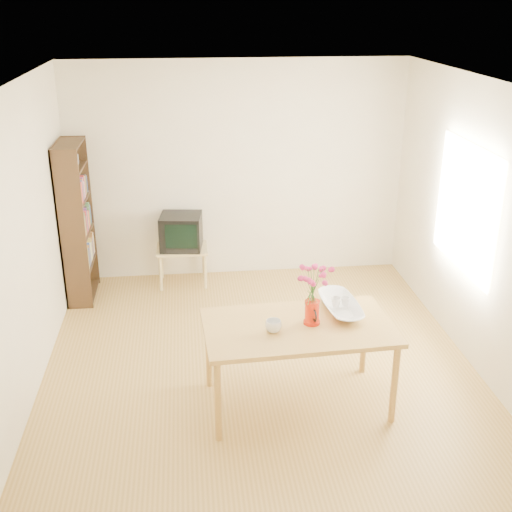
{
  "coord_description": "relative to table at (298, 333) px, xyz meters",
  "views": [
    {
      "loc": [
        -0.62,
        -5.18,
        3.26
      ],
      "look_at": [
        0.0,
        0.3,
        1.0
      ],
      "focal_mm": 45.0,
      "sensor_mm": 36.0,
      "label": 1
    }
  ],
  "objects": [
    {
      "name": "room",
      "position": [
        -0.22,
        0.62,
        0.62
      ],
      "size": [
        4.5,
        4.5,
        4.5
      ],
      "color": "olive",
      "rests_on": "ground"
    },
    {
      "name": "teacup_b",
      "position": [
        0.45,
        0.26,
        0.24
      ],
      "size": [
        0.07,
        0.07,
        0.06
      ],
      "primitive_type": "imported",
      "rotation": [
        0.0,
        0.0,
        1.59
      ],
      "color": "white",
      "rests_on": "bowl"
    },
    {
      "name": "mug",
      "position": [
        -0.22,
        -0.09,
        0.12
      ],
      "size": [
        0.18,
        0.18,
        0.1
      ],
      "primitive_type": "imported",
      "rotation": [
        0.0,
        0.0,
        3.74
      ],
      "color": "white",
      "rests_on": "table"
    },
    {
      "name": "flowers",
      "position": [
        0.11,
        0.02,
        0.43
      ],
      "size": [
        0.23,
        0.23,
        0.33
      ],
      "primitive_type": null,
      "color": "#CC3070",
      "rests_on": "pitcher"
    },
    {
      "name": "bowl",
      "position": [
        0.41,
        0.24,
        0.28
      ],
      "size": [
        0.47,
        0.47,
        0.41
      ],
      "primitive_type": "imported",
      "rotation": [
        0.0,
        0.0,
        0.07
      ],
      "color": "white",
      "rests_on": "table"
    },
    {
      "name": "table",
      "position": [
        0.0,
        0.0,
        0.0
      ],
      "size": [
        1.59,
        0.96,
        0.75
      ],
      "rotation": [
        0.0,
        0.0,
        0.05
      ],
      "color": "#B1823C",
      "rests_on": "ground"
    },
    {
      "name": "teacup_a",
      "position": [
        0.37,
        0.24,
        0.24
      ],
      "size": [
        0.1,
        0.1,
        0.07
      ],
      "primitive_type": "imported",
      "rotation": [
        0.0,
        0.0,
        0.54
      ],
      "color": "white",
      "rests_on": "bowl"
    },
    {
      "name": "television",
      "position": [
        -0.95,
        2.6,
        -0.01
      ],
      "size": [
        0.52,
        0.49,
        0.41
      ],
      "rotation": [
        0.0,
        0.0,
        -0.12
      ],
      "color": "black",
      "rests_on": "tv_stand"
    },
    {
      "name": "tv_stand",
      "position": [
        -0.95,
        2.59,
        -0.29
      ],
      "size": [
        0.6,
        0.45,
        0.46
      ],
      "color": "tan",
      "rests_on": "ground"
    },
    {
      "name": "bookshelf",
      "position": [
        -2.09,
        2.37,
        0.16
      ],
      "size": [
        0.28,
        0.7,
        1.8
      ],
      "color": "black",
      "rests_on": "ground"
    },
    {
      "name": "pitcher",
      "position": [
        0.11,
        0.02,
        0.17
      ],
      "size": [
        0.14,
        0.21,
        0.21
      ],
      "rotation": [
        0.0,
        0.0,
        0.09
      ],
      "color": "red",
      "rests_on": "table"
    }
  ]
}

